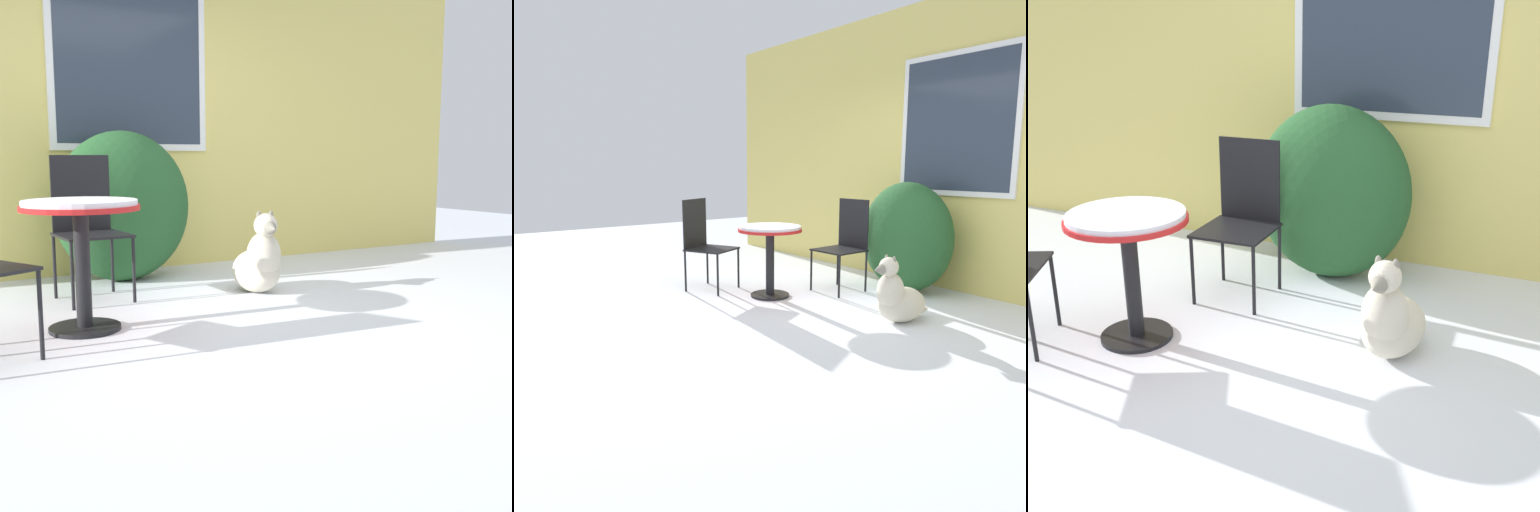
% 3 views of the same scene
% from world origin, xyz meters
% --- Properties ---
extents(ground_plane, '(16.00, 16.00, 0.00)m').
position_xyz_m(ground_plane, '(0.00, 0.00, 0.00)').
color(ground_plane, white).
extents(house_wall, '(8.00, 0.10, 3.28)m').
position_xyz_m(house_wall, '(0.01, 2.20, 1.65)').
color(house_wall, '#E5D16B').
rests_on(house_wall, ground_plane).
extents(shrub_left, '(1.15, 0.72, 1.25)m').
position_xyz_m(shrub_left, '(-0.11, 1.70, 0.62)').
color(shrub_left, '#235128').
rests_on(shrub_left, ground_plane).
extents(patio_table, '(0.70, 0.70, 0.78)m').
position_xyz_m(patio_table, '(-0.84, 0.31, 0.61)').
color(patio_table, black).
rests_on(patio_table, ground_plane).
extents(patio_chair_near_table, '(0.49, 0.49, 1.05)m').
position_xyz_m(patio_chair_near_table, '(-0.56, 1.18, 0.57)').
color(patio_chair_near_table, black).
rests_on(patio_chair_near_table, ground_plane).
extents(dog, '(0.40, 0.69, 0.64)m').
position_xyz_m(dog, '(0.61, 0.70, 0.23)').
color(dog, beige).
rests_on(dog, ground_plane).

